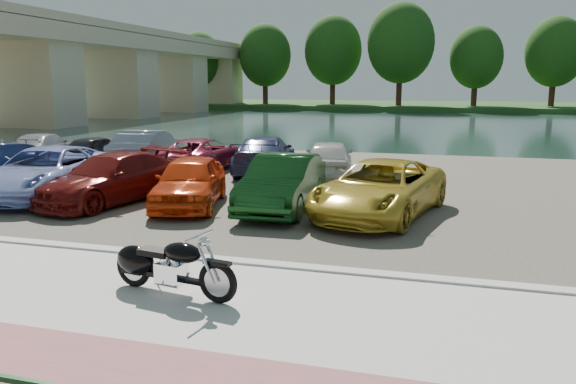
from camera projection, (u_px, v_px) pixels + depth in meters
name	position (u px, v px, depth m)	size (l,w,h in m)	color
ground	(225.00, 310.00, 8.62)	(200.00, 200.00, 0.00)	#595447
promenade	(197.00, 335.00, 7.66)	(60.00, 6.00, 0.10)	beige
kerb	(265.00, 266.00, 10.49)	(60.00, 0.30, 0.14)	beige
parking_lot	(348.00, 185.00, 18.99)	(60.00, 18.00, 0.04)	#48433A
river	(409.00, 125.00, 46.37)	(120.00, 40.00, 0.00)	#1B322E
far_bank	(425.00, 106.00, 76.51)	(120.00, 24.00, 0.60)	#1D4017
bridge	(115.00, 60.00, 53.81)	(7.00, 56.00, 8.55)	#C8B18B
far_trees	(463.00, 49.00, 68.10)	(70.25, 10.68, 12.52)	#371C14
motorcycle	(163.00, 265.00, 9.00)	(2.32, 0.82, 1.05)	black
car_2	(46.00, 172.00, 16.90)	(2.47, 5.35, 1.49)	#9CAAE3
car_3	(112.00, 178.00, 16.10)	(1.96, 4.81, 1.40)	#64110E
car_4	(190.00, 181.00, 15.57)	(1.66, 4.13, 1.41)	red
car_5	(283.00, 183.00, 15.13)	(1.56, 4.48, 1.47)	#103D14
car_6	(380.00, 189.00, 14.45)	(2.37, 5.14, 1.43)	gold
car_7	(44.00, 148.00, 24.04)	(1.80, 4.42, 1.28)	#999AA2
car_8	(97.00, 150.00, 23.71)	(1.44, 3.58, 1.22)	black
car_9	(148.00, 149.00, 22.78)	(1.61, 4.62, 1.52)	slate
car_10	(201.00, 154.00, 21.91)	(2.13, 4.63, 1.29)	maroon
car_11	(264.00, 155.00, 21.27)	(2.00, 4.91, 1.42)	navy
car_12	(329.00, 159.00, 20.09)	(1.67, 4.15, 1.41)	silver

